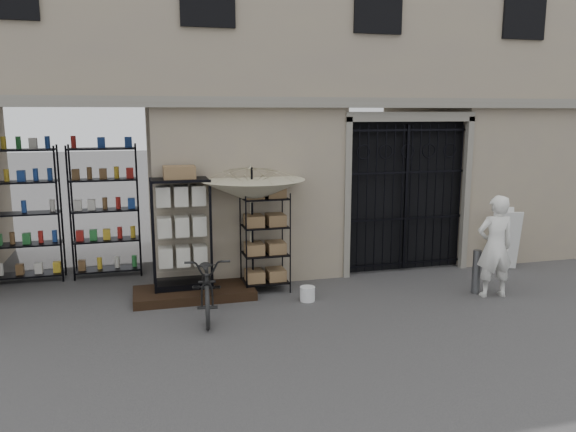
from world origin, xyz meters
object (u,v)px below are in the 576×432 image
object	(u,v)px
shopkeeper	(492,296)
easel_sign	(502,238)
display_cabinet	(181,239)
white_bucket	(307,294)
bicycle	(209,314)
steel_bollard	(476,272)
wire_rack	(265,243)
market_umbrella	(252,185)

from	to	relation	value
shopkeeper	easel_sign	size ratio (longest dim) A/B	1.47
display_cabinet	shopkeeper	world-z (taller)	display_cabinet
white_bucket	bicycle	xyz separation A→B (m)	(-1.66, -0.18, -0.12)
white_bucket	easel_sign	distance (m)	4.44
bicycle	steel_bollard	bearing A→B (deg)	3.87
bicycle	steel_bollard	size ratio (longest dim) A/B	2.46
display_cabinet	wire_rack	world-z (taller)	display_cabinet
steel_bollard	shopkeeper	bearing A→B (deg)	-49.75
display_cabinet	steel_bollard	world-z (taller)	display_cabinet
market_umbrella	easel_sign	world-z (taller)	market_umbrella
shopkeeper	easel_sign	bearing A→B (deg)	-122.11
bicycle	easel_sign	world-z (taller)	easel_sign
shopkeeper	bicycle	bearing A→B (deg)	2.64
shopkeeper	market_umbrella	bearing A→B (deg)	-12.24
display_cabinet	shopkeeper	distance (m)	5.36
market_umbrella	bicycle	world-z (taller)	market_umbrella
market_umbrella	easel_sign	xyz separation A→B (m)	(5.08, 0.10, -1.26)
display_cabinet	wire_rack	xyz separation A→B (m)	(1.42, -0.10, -0.13)
wire_rack	steel_bollard	distance (m)	3.68
display_cabinet	white_bucket	bearing A→B (deg)	1.01
display_cabinet	easel_sign	size ratio (longest dim) A/B	1.70
bicycle	shopkeeper	xyz separation A→B (m)	(4.77, -0.40, 0.00)
shopkeeper	wire_rack	bearing A→B (deg)	-12.58
wire_rack	bicycle	world-z (taller)	wire_rack
display_cabinet	market_umbrella	world-z (taller)	market_umbrella
display_cabinet	bicycle	size ratio (longest dim) A/B	1.07
display_cabinet	wire_rack	bearing A→B (deg)	20.34
white_bucket	steel_bollard	xyz separation A→B (m)	(2.92, -0.37, 0.26)
steel_bollard	easel_sign	distance (m)	1.90
wire_rack	bicycle	distance (m)	1.68
wire_rack	market_umbrella	bearing A→B (deg)	141.49
wire_rack	market_umbrella	xyz separation A→B (m)	(-0.21, 0.05, 1.01)
wire_rack	easel_sign	xyz separation A→B (m)	(4.87, 0.15, -0.24)
wire_rack	shopkeeper	xyz separation A→B (m)	(3.65, -1.33, -0.85)
wire_rack	easel_sign	world-z (taller)	wire_rack
white_bucket	bicycle	size ratio (longest dim) A/B	0.13
wire_rack	bicycle	size ratio (longest dim) A/B	0.93
bicycle	wire_rack	bearing A→B (deg)	46.01
market_umbrella	white_bucket	size ratio (longest dim) A/B	10.37
market_umbrella	white_bucket	xyz separation A→B (m)	(0.76, -0.80, -1.75)
market_umbrella	white_bucket	bearing A→B (deg)	-46.68
wire_rack	steel_bollard	world-z (taller)	wire_rack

